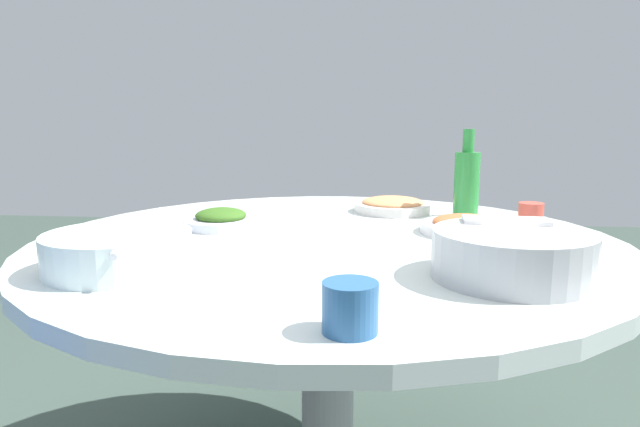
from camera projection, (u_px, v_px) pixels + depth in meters
name	position (u px, v px, depth m)	size (l,w,h in m)	color
round_dining_table	(328.00, 283.00, 1.27)	(1.31, 1.31, 0.73)	#99999E
rice_bowl	(512.00, 254.00, 0.92)	(0.27, 0.27, 0.09)	#B2B5BA
soup_bowl	(119.00, 252.00, 0.98)	(0.26, 0.27, 0.07)	white
dish_greens	(221.00, 219.00, 1.36)	(0.19, 0.19, 0.05)	silver
dish_shrimp	(393.00, 205.00, 1.58)	(0.22, 0.22, 0.04)	silver
dish_tofu_braise	(467.00, 226.00, 1.29)	(0.22, 0.22, 0.04)	white
green_bottle	(467.00, 182.00, 1.49)	(0.07, 0.07, 0.24)	#2E8E3D
tea_cup_near	(350.00, 307.00, 0.69)	(0.07, 0.07, 0.07)	#2A5C91
tea_cup_far	(531.00, 214.00, 1.37)	(0.06, 0.06, 0.06)	#C2483A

